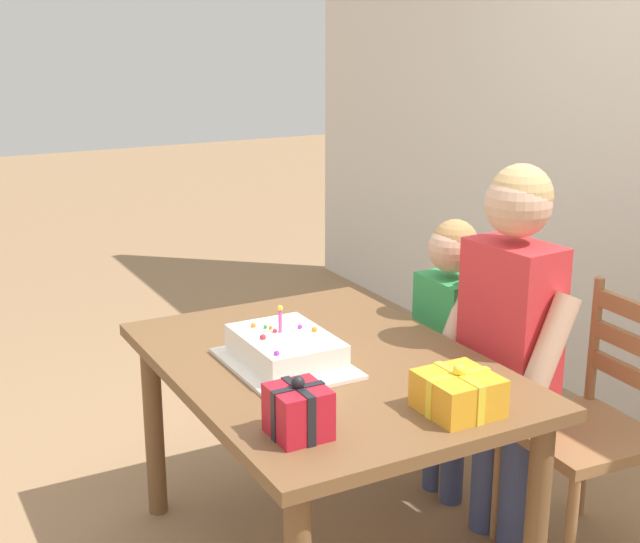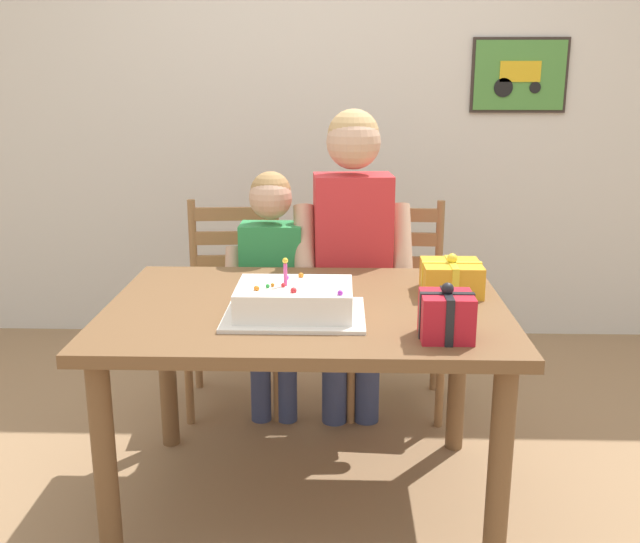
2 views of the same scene
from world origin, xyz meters
The scene contains 10 objects.
ground_plane centered at (0.00, 0.00, 0.00)m, with size 20.00×20.00×0.00m, color #997551.
back_wall centered at (0.00, 1.80, 1.30)m, with size 6.40×0.11×2.60m.
dining_table centered at (0.00, 0.00, 0.63)m, with size 1.32×0.95×0.73m.
birthday_cake centered at (-0.03, -0.12, 0.78)m, with size 0.44×0.34×0.19m.
gift_box_red_large centered at (0.42, -0.31, 0.80)m, with size 0.16×0.15×0.17m.
gift_box_beside_cake centered at (0.50, 0.15, 0.79)m, with size 0.21×0.20×0.14m.
chair_left centered at (-0.37, 0.82, 0.47)m, with size 0.46×0.46×0.92m.
chair_right centered at (0.37, 0.82, 0.47)m, with size 0.45×0.45×0.92m.
child_older centered at (0.16, 0.61, 0.82)m, with size 0.50×0.29×1.34m.
child_younger centered at (-0.17, 0.61, 0.66)m, with size 0.39×0.22×1.09m.
Camera 2 is at (0.11, -2.30, 1.47)m, focal length 40.85 mm.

